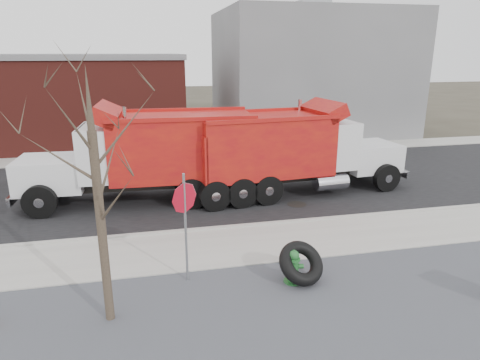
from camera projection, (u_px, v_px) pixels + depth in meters
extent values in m
plane|color=#383328|center=(235.00, 251.00, 12.06)|extent=(120.00, 120.00, 0.00)
cube|color=slate|center=(269.00, 324.00, 8.79)|extent=(60.00, 5.00, 0.03)
cube|color=#9E9B93|center=(233.00, 246.00, 12.29)|extent=(60.00, 2.50, 0.06)
cube|color=#9E9B93|center=(225.00, 228.00, 13.50)|extent=(60.00, 0.15, 0.11)
cube|color=black|center=(204.00, 185.00, 17.95)|extent=(60.00, 9.40, 0.02)
cube|color=#9E9B93|center=(190.00, 154.00, 23.28)|extent=(60.00, 2.00, 0.06)
cube|color=gray|center=(309.00, 72.00, 29.59)|extent=(12.00, 10.00, 8.00)
cube|color=maroon|center=(10.00, 103.00, 25.18)|extent=(20.00, 8.00, 5.00)
cube|color=gray|center=(3.00, 56.00, 24.41)|extent=(20.20, 8.20, 0.30)
cylinder|color=#382D23|center=(102.00, 232.00, 8.40)|extent=(0.18, 0.18, 4.00)
cone|color=#382D23|center=(88.00, 98.00, 7.65)|extent=(0.14, 0.14, 1.20)
cylinder|color=#2A6F37|center=(293.00, 281.00, 10.39)|extent=(0.46, 0.46, 0.06)
cylinder|color=#2A6F37|center=(293.00, 270.00, 10.30)|extent=(0.24, 0.24, 0.63)
cylinder|color=#2A6F37|center=(294.00, 259.00, 10.22)|extent=(0.31, 0.31, 0.05)
sphere|color=#2A6F37|center=(294.00, 255.00, 10.19)|extent=(0.25, 0.25, 0.25)
cylinder|color=#2A6F37|center=(294.00, 251.00, 10.16)|extent=(0.05, 0.05, 0.06)
cylinder|color=#2A6F37|center=(286.00, 267.00, 10.26)|extent=(0.14, 0.13, 0.11)
cylinder|color=#2A6F37|center=(301.00, 266.00, 10.28)|extent=(0.14, 0.13, 0.11)
cylinder|color=#2A6F37|center=(295.00, 271.00, 10.11)|extent=(0.17, 0.15, 0.16)
torus|color=black|center=(301.00, 263.00, 10.29)|extent=(1.39, 1.32, 1.02)
cylinder|color=gray|center=(186.00, 229.00, 10.10)|extent=(0.06, 0.06, 2.74)
cylinder|color=#B70D21|center=(184.00, 198.00, 9.88)|extent=(0.61, 0.47, 0.74)
cube|color=black|center=(293.00, 176.00, 16.90)|extent=(8.56, 1.72, 0.22)
cube|color=silver|center=(368.00, 156.00, 17.75)|extent=(2.38, 2.15, 1.10)
cube|color=silver|center=(390.00, 154.00, 18.07)|extent=(0.23, 1.74, 1.00)
cube|color=silver|center=(328.00, 143.00, 16.98)|extent=(1.82, 2.44, 1.79)
cube|color=black|center=(346.00, 129.00, 17.06)|extent=(0.25, 1.99, 0.80)
cube|color=#AF1E0F|center=(263.00, 145.00, 16.12)|extent=(5.20, 2.88, 2.19)
cylinder|color=silver|center=(299.00, 129.00, 17.46)|extent=(0.15, 0.15, 2.39)
cylinder|color=black|center=(356.00, 165.00, 18.98)|extent=(1.12, 0.41, 1.10)
cylinder|color=black|center=(387.00, 178.00, 17.02)|extent=(1.12, 0.41, 1.10)
cylinder|color=black|center=(226.00, 178.00, 17.05)|extent=(1.12, 0.41, 1.10)
cylinder|color=black|center=(241.00, 192.00, 15.31)|extent=(1.12, 0.41, 1.10)
cube|color=black|center=(148.00, 184.00, 15.86)|extent=(8.40, 1.24, 0.23)
cube|color=silver|center=(52.00, 173.00, 15.14)|extent=(2.33, 2.09, 1.13)
cube|color=silver|center=(19.00, 175.00, 14.96)|extent=(0.13, 1.79, 1.02)
cube|color=silver|center=(105.00, 152.00, 15.25)|extent=(1.74, 2.42, 1.84)
cube|color=black|center=(82.00, 138.00, 14.98)|extent=(0.13, 2.05, 0.82)
cube|color=#AF1E0F|center=(182.00, 146.00, 15.68)|extent=(5.22, 2.67, 2.25)
cylinder|color=silver|center=(127.00, 144.00, 14.34)|extent=(0.15, 0.15, 2.46)
cylinder|color=black|center=(40.00, 202.00, 14.26)|extent=(1.14, 0.35, 1.13)
cylinder|color=black|center=(55.00, 183.00, 16.34)|extent=(1.14, 0.35, 1.13)
cylinder|color=black|center=(220.00, 191.00, 15.39)|extent=(1.14, 0.35, 1.13)
cylinder|color=black|center=(213.00, 176.00, 17.24)|extent=(1.14, 0.35, 1.13)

